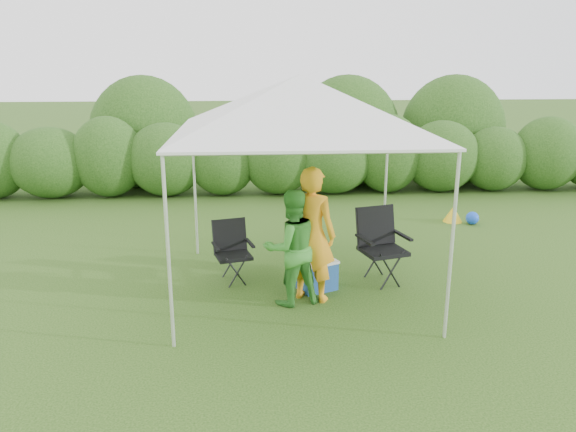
{
  "coord_description": "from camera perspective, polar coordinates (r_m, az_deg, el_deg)",
  "views": [
    {
      "loc": [
        -0.64,
        -6.55,
        3.02
      ],
      "look_at": [
        -0.16,
        0.4,
        1.05
      ],
      "focal_mm": 35.0,
      "sensor_mm": 36.0,
      "label": 1
    }
  ],
  "objects": [
    {
      "name": "ground",
      "position": [
        7.24,
        1.51,
        -8.87
      ],
      "size": [
        70.0,
        70.0,
        0.0
      ],
      "primitive_type": "plane",
      "color": "#395C1D"
    },
    {
      "name": "hedge",
      "position": [
        12.76,
        -0.45,
        5.88
      ],
      "size": [
        16.76,
        1.53,
        1.8
      ],
      "color": "#2F581B",
      "rests_on": "ground"
    },
    {
      "name": "canopy",
      "position": [
        7.1,
        1.27,
        11.29
      ],
      "size": [
        3.1,
        3.1,
        2.83
      ],
      "color": "silver",
      "rests_on": "ground"
    },
    {
      "name": "chair_right",
      "position": [
        7.88,
        9.34,
        -2.43
      ],
      "size": [
        0.75,
        0.71,
        1.03
      ],
      "rotation": [
        0.0,
        0.0,
        0.27
      ],
      "color": "black",
      "rests_on": "ground"
    },
    {
      "name": "chair_left",
      "position": [
        7.86,
        -5.73,
        -3.14
      ],
      "size": [
        0.61,
        0.58,
        0.85
      ],
      "rotation": [
        0.0,
        0.0,
        0.26
      ],
      "color": "black",
      "rests_on": "ground"
    },
    {
      "name": "man",
      "position": [
        7.07,
        2.38,
        -1.89
      ],
      "size": [
        0.76,
        0.66,
        1.75
      ],
      "primitive_type": "imported",
      "rotation": [
        0.0,
        0.0,
        2.67
      ],
      "color": "orange",
      "rests_on": "ground"
    },
    {
      "name": "woman",
      "position": [
        6.99,
        0.34,
        -3.23
      ],
      "size": [
        0.86,
        0.75,
        1.48
      ],
      "primitive_type": "imported",
      "rotation": [
        0.0,
        0.0,
        3.45
      ],
      "color": "#3B8F2E",
      "rests_on": "ground"
    },
    {
      "name": "cooler",
      "position": [
        7.59,
        2.98,
        -5.97
      ],
      "size": [
        0.6,
        0.53,
        0.41
      ],
      "rotation": [
        0.0,
        0.0,
        0.43
      ],
      "color": "#21509B",
      "rests_on": "ground"
    },
    {
      "name": "bottle",
      "position": [
        7.45,
        3.51,
        -3.81
      ],
      "size": [
        0.06,
        0.06,
        0.22
      ],
      "primitive_type": "cylinder",
      "color": "#592D0C",
      "rests_on": "cooler"
    },
    {
      "name": "lawn_toy",
      "position": [
        11.11,
        16.89,
        0.1
      ],
      "size": [
        0.6,
        0.5,
        0.3
      ],
      "color": "yellow",
      "rests_on": "ground"
    }
  ]
}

